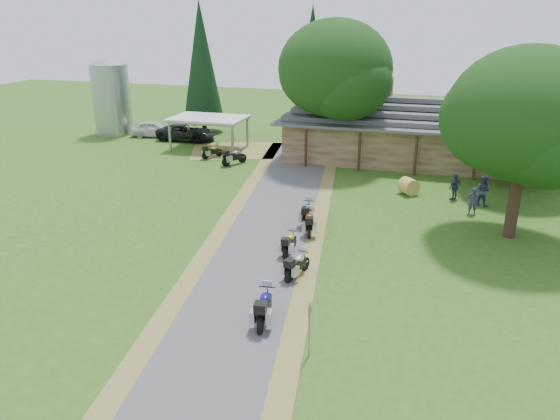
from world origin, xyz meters
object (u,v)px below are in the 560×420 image
(silo, at_px, (111,97))
(lodge, at_px, (420,129))
(car_white_sedan, at_px, (154,127))
(motorcycle_carport_b, at_px, (234,156))
(hay_bale, at_px, (409,186))
(motorcycle_row_c, at_px, (290,242))
(motorcycle_row_b, at_px, (297,264))
(motorcycle_row_d, at_px, (309,221))
(motorcycle_row_a, at_px, (264,305))
(carport, at_px, (209,133))
(motorcycle_carport_a, at_px, (212,151))
(car_dark_suv, at_px, (186,128))
(motorcycle_row_e, at_px, (307,212))

(silo, bearing_deg, lodge, -3.77)
(car_white_sedan, relative_size, motorcycle_carport_b, 2.78)
(lodge, bearing_deg, silo, 176.23)
(silo, bearing_deg, hay_bale, -21.09)
(motorcycle_row_c, height_order, motorcycle_carport_b, motorcycle_carport_b)
(car_white_sedan, bearing_deg, lodge, -102.90)
(motorcycle_row_b, relative_size, motorcycle_row_d, 0.92)
(motorcycle_row_b, bearing_deg, lodge, 4.84)
(silo, relative_size, car_white_sedan, 1.25)
(silo, distance_m, motorcycle_row_a, 36.94)
(carport, xyz_separation_m, motorcycle_row_b, (13.16, -20.92, -0.73))
(motorcycle_row_c, bearing_deg, motorcycle_row_d, -5.29)
(motorcycle_carport_b, bearing_deg, lodge, -36.61)
(motorcycle_row_c, xyz_separation_m, motorcycle_carport_a, (-10.73, 15.79, -0.00))
(lodge, bearing_deg, car_dark_suv, 177.05)
(car_white_sedan, xyz_separation_m, motorcycle_row_a, (19.65, -27.72, -0.22))
(lodge, xyz_separation_m, hay_bale, (-0.11, -9.01, -1.92))
(car_dark_suv, height_order, motorcycle_carport_a, car_dark_suv)
(carport, distance_m, motorcycle_row_d, 20.24)
(motorcycle_row_b, bearing_deg, motorcycle_row_e, 24.97)
(silo, relative_size, motorcycle_row_b, 3.90)
(motorcycle_row_e, relative_size, motorcycle_carport_a, 1.16)
(motorcycle_row_d, bearing_deg, car_dark_suv, 27.75)
(silo, relative_size, motorcycle_carport_b, 3.48)
(silo, distance_m, carport, 11.71)
(car_dark_suv, bearing_deg, car_white_sedan, 80.30)
(motorcycle_carport_b, bearing_deg, hay_bale, -73.83)
(motorcycle_carport_a, relative_size, motorcycle_carport_b, 0.86)
(lodge, height_order, carport, lodge)
(car_white_sedan, distance_m, motorcycle_carport_b, 12.73)
(carport, bearing_deg, car_white_sedan, 157.58)
(hay_bale, bearing_deg, motorcycle_row_e, -126.69)
(silo, xyz_separation_m, car_white_sedan, (4.37, -0.21, -2.57))
(car_white_sedan, xyz_separation_m, motorcycle_carport_b, (10.58, -7.07, -0.24))
(lodge, xyz_separation_m, motorcycle_row_c, (-5.03, -19.83, -1.85))
(silo, distance_m, motorcycle_row_d, 30.40)
(carport, distance_m, car_dark_suv, 3.92)
(lodge, relative_size, car_dark_suv, 3.71)
(motorcycle_row_b, distance_m, motorcycle_row_c, 2.47)
(lodge, xyz_separation_m, motorcycle_carport_a, (-15.77, -4.05, -1.86))
(motorcycle_row_b, relative_size, motorcycle_row_e, 0.89)
(car_white_sedan, distance_m, motorcycle_carport_a, 9.98)
(motorcycle_row_d, relative_size, hay_bale, 1.82)
(motorcycle_carport_b, bearing_deg, motorcycle_carport_a, 91.52)
(motorcycle_row_c, bearing_deg, car_white_sedan, 42.64)
(silo, xyz_separation_m, motorcycle_carport_a, (12.56, -5.91, -2.91))
(car_white_sedan, height_order, motorcycle_row_e, car_white_sedan)
(motorcycle_carport_a, xyz_separation_m, motorcycle_carport_b, (2.39, -1.37, 0.10))
(motorcycle_row_d, xyz_separation_m, motorcycle_carport_a, (-11.05, 13.04, -0.07))
(car_white_sedan, height_order, car_dark_suv, car_dark_suv)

